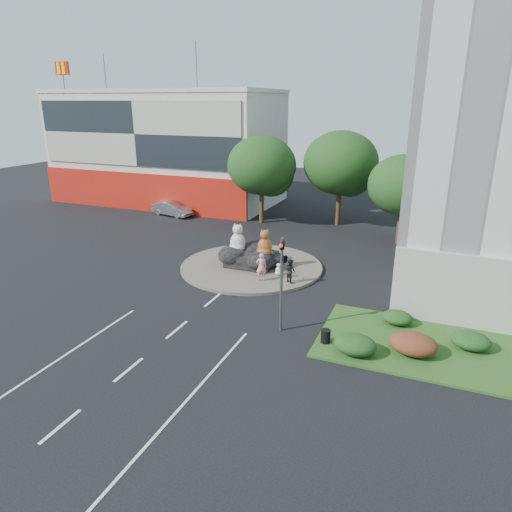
{
  "coord_description": "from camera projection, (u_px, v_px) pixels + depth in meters",
  "views": [
    {
      "loc": [
        11.83,
        -17.99,
        11.3
      ],
      "look_at": [
        1.53,
        7.1,
        2.0
      ],
      "focal_mm": 32.0,
      "sensor_mm": 36.0,
      "label": 1
    }
  ],
  "objects": [
    {
      "name": "street_lamp",
      "position": [
        456.0,
        232.0,
        24.58
      ],
      "size": [
        2.34,
        0.22,
        8.06
      ],
      "color": "#595B60",
      "rests_on": "ground"
    },
    {
      "name": "hedge_red",
      "position": [
        413.0,
        344.0,
        21.08
      ],
      "size": [
        2.2,
        1.76,
        0.99
      ],
      "primitive_type": "ellipsoid",
      "color": "#542516",
      "rests_on": "grass_verge"
    },
    {
      "name": "pedestrian_pink",
      "position": [
        261.0,
        267.0,
        29.34
      ],
      "size": [
        0.79,
        0.68,
        1.84
      ],
      "primitive_type": "imported",
      "rotation": [
        0.0,
        0.0,
        3.56
      ],
      "color": "pink",
      "rests_on": "roundabout_island"
    },
    {
      "name": "pedestrian_dark",
      "position": [
        290.0,
        271.0,
        29.11
      ],
      "size": [
        0.95,
        0.9,
        1.55
      ],
      "primitive_type": "imported",
      "rotation": [
        0.0,
        0.0,
        2.56
      ],
      "color": "black",
      "rests_on": "roundabout_island"
    },
    {
      "name": "hedge_near_green",
      "position": [
        355.0,
        344.0,
        21.11
      ],
      "size": [
        2.0,
        1.6,
        0.9
      ],
      "primitive_type": "ellipsoid",
      "color": "#133C18",
      "rests_on": "grass_verge"
    },
    {
      "name": "hedge_back_green",
      "position": [
        397.0,
        317.0,
        23.93
      ],
      "size": [
        1.6,
        1.28,
        0.72
      ],
      "primitive_type": "ellipsoid",
      "color": "#133C18",
      "rests_on": "grass_verge"
    },
    {
      "name": "tree_mid",
      "position": [
        342.0,
        166.0,
        41.81
      ],
      "size": [
        6.84,
        6.84,
        8.76
      ],
      "color": "#382314",
      "rests_on": "ground"
    },
    {
      "name": "cat_white",
      "position": [
        238.0,
        238.0,
        31.99
      ],
      "size": [
        1.35,
        1.2,
        2.09
      ],
      "primitive_type": null,
      "rotation": [
        0.0,
        0.0,
        0.09
      ],
      "color": "beige",
      "rests_on": "rock_plinth"
    },
    {
      "name": "tree_left",
      "position": [
        263.0,
        168.0,
        42.67
      ],
      "size": [
        6.46,
        6.46,
        8.27
      ],
      "color": "#382314",
      "rests_on": "ground"
    },
    {
      "name": "tree_right",
      "position": [
        404.0,
        188.0,
        36.45
      ],
      "size": [
        5.7,
        5.7,
        7.3
      ],
      "color": "#382314",
      "rests_on": "ground"
    },
    {
      "name": "ground",
      "position": [
        177.0,
        330.0,
        23.65
      ],
      "size": [
        120.0,
        120.0,
        0.0
      ],
      "primitive_type": "plane",
      "color": "black",
      "rests_on": "ground"
    },
    {
      "name": "parked_car",
      "position": [
        172.0,
        209.0,
        46.76
      ],
      "size": [
        4.7,
        2.39,
        1.48
      ],
      "primitive_type": "imported",
      "rotation": [
        0.0,
        0.0,
        1.38
      ],
      "color": "#96989D",
      "rests_on": "ground"
    },
    {
      "name": "kitten_calico",
      "position": [
        230.0,
        259.0,
        31.96
      ],
      "size": [
        0.63,
        0.55,
        1.03
      ],
      "primitive_type": null,
      "rotation": [
        0.0,
        0.0,
        -0.03
      ],
      "color": "silver",
      "rests_on": "roundabout_island"
    },
    {
      "name": "hedge_mid_green",
      "position": [
        471.0,
        341.0,
        21.52
      ],
      "size": [
        1.8,
        1.44,
        0.81
      ],
      "primitive_type": "ellipsoid",
      "color": "#133C18",
      "rests_on": "grass_verge"
    },
    {
      "name": "traffic_light",
      "position": [
        284.0,
        265.0,
        22.4
      ],
      "size": [
        0.44,
        1.24,
        5.0
      ],
      "color": "#595B60",
      "rests_on": "ground"
    },
    {
      "name": "roundabout_island",
      "position": [
        252.0,
        266.0,
        32.37
      ],
      "size": [
        10.0,
        10.0,
        0.2
      ],
      "primitive_type": "cylinder",
      "color": "brown",
      "rests_on": "ground"
    },
    {
      "name": "cat_tabby",
      "position": [
        265.0,
        242.0,
        31.21
      ],
      "size": [
        1.47,
        1.4,
        1.93
      ],
      "primitive_type": null,
      "rotation": [
        0.0,
        0.0,
        0.44
      ],
      "color": "#C87229",
      "rests_on": "rock_plinth"
    },
    {
      "name": "grass_verge",
      "position": [
        424.0,
        346.0,
        21.95
      ],
      "size": [
        10.0,
        6.0,
        0.12
      ],
      "primitive_type": "cube",
      "color": "#1E4C19",
      "rests_on": "ground"
    },
    {
      "name": "shophouse_block",
      "position": [
        168.0,
        147.0,
        52.54
      ],
      "size": [
        25.2,
        12.3,
        17.4
      ],
      "color": "silver",
      "rests_on": "ground"
    },
    {
      "name": "rock_plinth",
      "position": [
        251.0,
        259.0,
        32.2
      ],
      "size": [
        3.2,
        2.6,
        0.9
      ],
      "primitive_type": null,
      "color": "black",
      "rests_on": "roundabout_island"
    },
    {
      "name": "litter_bin",
      "position": [
        326.0,
        336.0,
        22.1
      ],
      "size": [
        0.48,
        0.48,
        0.67
      ],
      "primitive_type": "cylinder",
      "rotation": [
        0.0,
        0.0,
        0.02
      ],
      "color": "black",
      "rests_on": "grass_verge"
    },
    {
      "name": "kitten_white",
      "position": [
        279.0,
        269.0,
        30.43
      ],
      "size": [
        0.65,
        0.62,
        0.84
      ],
      "primitive_type": null,
      "rotation": [
        0.0,
        0.0,
        0.45
      ],
      "color": "silver",
      "rests_on": "roundabout_island"
    }
  ]
}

